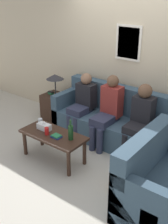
{
  "coord_description": "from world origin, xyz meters",
  "views": [
    {
      "loc": [
        2.36,
        -3.4,
        2.6
      ],
      "look_at": [
        -0.2,
        -0.1,
        0.7
      ],
      "focal_mm": 45.0,
      "sensor_mm": 36.0,
      "label": 1
    }
  ],
  "objects_px": {
    "person_left": "(83,102)",
    "couch_main": "(113,123)",
    "teddy_bear": "(116,180)",
    "wine_bottle": "(71,132)",
    "person_right": "(140,117)",
    "person_middle": "(108,109)",
    "couch_side": "(161,183)",
    "drinking_glass": "(40,122)",
    "coffee_table": "(53,138)"
  },
  "relations": [
    {
      "from": "person_left",
      "to": "couch_main",
      "type": "bearing_deg",
      "value": 13.85
    },
    {
      "from": "person_left",
      "to": "teddy_bear",
      "type": "bearing_deg",
      "value": -36.09
    },
    {
      "from": "wine_bottle",
      "to": "person_right",
      "type": "height_order",
      "value": "person_right"
    },
    {
      "from": "couch_main",
      "to": "wine_bottle",
      "type": "bearing_deg",
      "value": -93.3
    },
    {
      "from": "person_right",
      "to": "teddy_bear",
      "type": "height_order",
      "value": "person_right"
    },
    {
      "from": "person_middle",
      "to": "teddy_bear",
      "type": "xyz_separation_m",
      "value": [
        0.78,
        -0.96,
        -0.53
      ]
    },
    {
      "from": "couch_main",
      "to": "wine_bottle",
      "type": "height_order",
      "value": "couch_main"
    },
    {
      "from": "couch_side",
      "to": "drinking_glass",
      "type": "relative_size",
      "value": 11.87
    },
    {
      "from": "person_middle",
      "to": "person_left",
      "type": "bearing_deg",
      "value": 175.97
    },
    {
      "from": "couch_main",
      "to": "person_left",
      "type": "xyz_separation_m",
      "value": [
        -0.58,
        -0.14,
        0.3
      ]
    },
    {
      "from": "person_middle",
      "to": "person_right",
      "type": "bearing_deg",
      "value": 4.25
    },
    {
      "from": "person_left",
      "to": "teddy_bear",
      "type": "height_order",
      "value": "person_left"
    },
    {
      "from": "couch_side",
      "to": "person_middle",
      "type": "distance_m",
      "value": 1.68
    },
    {
      "from": "drinking_glass",
      "to": "person_left",
      "type": "xyz_separation_m",
      "value": [
        0.2,
        0.89,
        0.12
      ]
    },
    {
      "from": "drinking_glass",
      "to": "person_right",
      "type": "xyz_separation_m",
      "value": [
        1.37,
        0.89,
        0.14
      ]
    },
    {
      "from": "coffee_table",
      "to": "teddy_bear",
      "type": "height_order",
      "value": "coffee_table"
    },
    {
      "from": "coffee_table",
      "to": "drinking_glass",
      "type": "xyz_separation_m",
      "value": [
        -0.38,
        0.1,
        0.13
      ]
    },
    {
      "from": "drinking_glass",
      "to": "person_left",
      "type": "distance_m",
      "value": 0.92
    },
    {
      "from": "person_right",
      "to": "teddy_bear",
      "type": "bearing_deg",
      "value": -78.5
    },
    {
      "from": "person_left",
      "to": "person_middle",
      "type": "bearing_deg",
      "value": -4.03
    },
    {
      "from": "couch_main",
      "to": "teddy_bear",
      "type": "relative_size",
      "value": 6.87
    },
    {
      "from": "person_right",
      "to": "teddy_bear",
      "type": "relative_size",
      "value": 3.79
    },
    {
      "from": "drinking_glass",
      "to": "teddy_bear",
      "type": "xyz_separation_m",
      "value": [
        1.57,
        -0.11,
        -0.39
      ]
    },
    {
      "from": "couch_main",
      "to": "person_right",
      "type": "xyz_separation_m",
      "value": [
        0.58,
        -0.14,
        0.33
      ]
    },
    {
      "from": "wine_bottle",
      "to": "person_right",
      "type": "xyz_separation_m",
      "value": [
        0.65,
        0.95,
        0.08
      ]
    },
    {
      "from": "wine_bottle",
      "to": "drinking_glass",
      "type": "relative_size",
      "value": 2.91
    },
    {
      "from": "couch_main",
      "to": "person_right",
      "type": "height_order",
      "value": "person_right"
    },
    {
      "from": "couch_side",
      "to": "person_middle",
      "type": "xyz_separation_m",
      "value": [
        -1.38,
        0.89,
        0.33
      ]
    },
    {
      "from": "person_middle",
      "to": "person_right",
      "type": "height_order",
      "value": "person_middle"
    },
    {
      "from": "wine_bottle",
      "to": "couch_side",
      "type": "bearing_deg",
      "value": 0.8
    },
    {
      "from": "couch_main",
      "to": "person_middle",
      "type": "distance_m",
      "value": 0.38
    },
    {
      "from": "teddy_bear",
      "to": "person_right",
      "type": "bearing_deg",
      "value": 101.5
    },
    {
      "from": "coffee_table",
      "to": "person_middle",
      "type": "xyz_separation_m",
      "value": [
        0.4,
        0.95,
        0.27
      ]
    },
    {
      "from": "person_left",
      "to": "person_middle",
      "type": "xyz_separation_m",
      "value": [
        0.59,
        -0.04,
        0.03
      ]
    },
    {
      "from": "person_left",
      "to": "person_right",
      "type": "height_order",
      "value": "person_right"
    },
    {
      "from": "wine_bottle",
      "to": "person_middle",
      "type": "height_order",
      "value": "person_middle"
    },
    {
      "from": "person_middle",
      "to": "couch_side",
      "type": "bearing_deg",
      "value": -32.75
    },
    {
      "from": "couch_side",
      "to": "person_middle",
      "type": "height_order",
      "value": "person_middle"
    },
    {
      "from": "person_middle",
      "to": "person_right",
      "type": "distance_m",
      "value": 0.58
    },
    {
      "from": "person_left",
      "to": "wine_bottle",
      "type": "bearing_deg",
      "value": -61.42
    },
    {
      "from": "coffee_table",
      "to": "drinking_glass",
      "type": "relative_size",
      "value": 9.59
    },
    {
      "from": "couch_side",
      "to": "drinking_glass",
      "type": "distance_m",
      "value": 2.18
    },
    {
      "from": "couch_side",
      "to": "coffee_table",
      "type": "height_order",
      "value": "couch_side"
    },
    {
      "from": "coffee_table",
      "to": "couch_main",
      "type": "bearing_deg",
      "value": 70.62
    },
    {
      "from": "couch_side",
      "to": "person_left",
      "type": "xyz_separation_m",
      "value": [
        -1.97,
        0.93,
        0.3
      ]
    },
    {
      "from": "couch_main",
      "to": "coffee_table",
      "type": "xyz_separation_m",
      "value": [
        -0.4,
        -1.13,
        0.06
      ]
    },
    {
      "from": "coffee_table",
      "to": "person_middle",
      "type": "distance_m",
      "value": 1.06
    },
    {
      "from": "coffee_table",
      "to": "person_middle",
      "type": "relative_size",
      "value": 0.87
    },
    {
      "from": "drinking_glass",
      "to": "person_left",
      "type": "height_order",
      "value": "person_left"
    },
    {
      "from": "person_middle",
      "to": "wine_bottle",
      "type": "bearing_deg",
      "value": -94.25
    }
  ]
}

